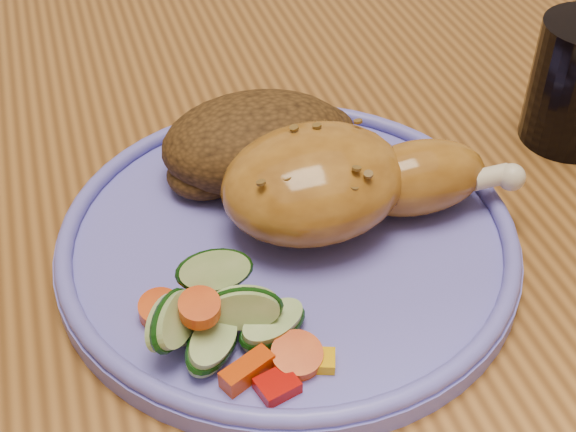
{
  "coord_description": "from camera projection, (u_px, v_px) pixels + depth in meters",
  "views": [
    {
      "loc": [
        -0.13,
        -0.4,
        1.07
      ],
      "look_at": [
        -0.03,
        -0.08,
        0.78
      ],
      "focal_mm": 50.0,
      "sensor_mm": 36.0,
      "label": 1
    }
  ],
  "objects": [
    {
      "name": "chicken_leg",
      "position": [
        340.0,
        181.0,
        0.46
      ],
      "size": [
        0.18,
        0.1,
        0.06
      ],
      "color": "#A96C23",
      "rests_on": "plate"
    },
    {
      "name": "dining_table",
      "position": [
        292.0,
        256.0,
        0.59
      ],
      "size": [
        0.9,
        1.4,
        0.75
      ],
      "color": "brown",
      "rests_on": "ground"
    },
    {
      "name": "rice_pilaf",
      "position": [
        260.0,
        142.0,
        0.5
      ],
      "size": [
        0.13,
        0.09,
        0.05
      ],
      "color": "#462B11",
      "rests_on": "plate"
    },
    {
      "name": "chair_far",
      "position": [
        161.0,
        54.0,
        1.15
      ],
      "size": [
        0.42,
        0.42,
        0.91
      ],
      "color": "#4C2D16",
      "rests_on": "ground"
    },
    {
      "name": "plate_rim",
      "position": [
        288.0,
        229.0,
        0.46
      ],
      "size": [
        0.26,
        0.26,
        0.01
      ],
      "primitive_type": "torus",
      "color": "#625ECB",
      "rests_on": "plate"
    },
    {
      "name": "plate",
      "position": [
        288.0,
        243.0,
        0.46
      ],
      "size": [
        0.27,
        0.27,
        0.01
      ],
      "primitive_type": "cylinder",
      "color": "#625ECB",
      "rests_on": "dining_table"
    },
    {
      "name": "vegetable_pile",
      "position": [
        223.0,
        319.0,
        0.4
      ],
      "size": [
        0.1,
        0.09,
        0.04
      ],
      "color": "#A50A05",
      "rests_on": "plate"
    }
  ]
}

